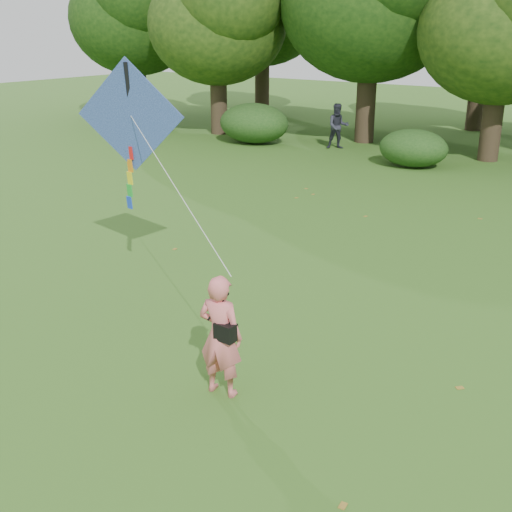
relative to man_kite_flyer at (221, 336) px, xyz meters
The scene contains 7 objects.
ground 0.96m from the man_kite_flyer, 104.36° to the right, with size 100.00×100.00×0.00m, color #265114.
man_kite_flyer is the anchor object (origin of this frame).
bystander_left 20.31m from the man_kite_flyer, 113.96° to the left, with size 0.95×0.74×1.95m, color #292937.
crossbody_bag 0.17m from the man_kite_flyer, 14.61° to the right, with size 0.43×0.20×0.72m.
flying_kite 5.34m from the man_kite_flyer, 149.61° to the left, with size 5.36×2.86×3.02m.
shrub_band 17.40m from the man_kite_flyer, 92.56° to the left, with size 39.15×3.22×1.88m.
fallen_leaves 6.23m from the man_kite_flyer, 97.58° to the left, with size 11.55×15.49×0.01m.
Camera 1 is at (5.30, -6.23, 5.16)m, focal length 45.00 mm.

